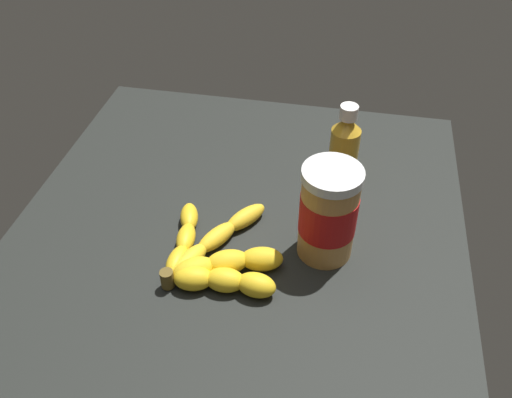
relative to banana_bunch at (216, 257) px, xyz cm
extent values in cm
cube|color=black|center=(-8.11, 1.47, -4.11)|extent=(81.82, 74.50, 4.82)
ellipsoid|color=yellow|center=(4.81, -2.18, 0.15)|extent=(4.80, 6.49, 3.70)
ellipsoid|color=yellow|center=(4.20, 2.46, 0.15)|extent=(4.04, 6.07, 3.70)
ellipsoid|color=yellow|center=(4.26, 7.14, 0.15)|extent=(4.18, 6.15, 3.70)
ellipsoid|color=yellow|center=(3.24, -2.56, 0.17)|extent=(6.81, 7.52, 3.74)
ellipsoid|color=yellow|center=(0.71, 2.01, 0.17)|extent=(6.03, 7.50, 3.74)
ellipsoid|color=yellow|center=(-0.86, 6.99, 0.17)|extent=(5.00, 7.18, 3.74)
ellipsoid|color=yellow|center=(1.28, -3.97, -0.24)|extent=(8.58, 6.04, 2.92)
ellipsoid|color=yellow|center=(-4.46, -0.97, -0.24)|extent=(8.46, 6.62, 2.92)
ellipsoid|color=yellow|center=(-9.86, 2.59, -0.24)|extent=(8.26, 7.14, 2.92)
ellipsoid|color=yellow|center=(1.64, -5.67, -0.23)|extent=(6.34, 3.34, 2.93)
ellipsoid|color=yellow|center=(-3.26, -5.75, -0.23)|extent=(6.41, 3.52, 2.93)
ellipsoid|color=yellow|center=(-8.09, -6.64, -0.23)|extent=(6.71, 4.45, 2.93)
cylinder|color=brown|center=(5.59, -5.94, 0.10)|extent=(2.00, 2.00, 3.00)
cylinder|color=#BF8442|center=(-6.32, 16.04, 5.61)|extent=(8.58, 8.58, 14.60)
cylinder|color=#B71414|center=(-6.32, 16.04, 6.34)|extent=(8.75, 8.75, 6.57)
cylinder|color=silver|center=(-6.32, 16.04, 13.66)|extent=(8.95, 8.95, 1.51)
cylinder|color=gold|center=(-27.90, 17.22, 2.64)|extent=(5.38, 5.38, 8.67)
cone|color=gold|center=(-27.90, 17.22, 8.24)|extent=(5.38, 5.38, 2.53)
cylinder|color=white|center=(-27.90, 17.22, 10.74)|extent=(3.21, 3.21, 2.46)
camera|label=1|loc=(53.48, 16.76, 61.11)|focal=37.74mm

